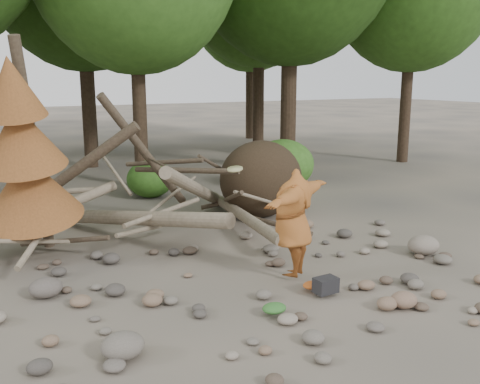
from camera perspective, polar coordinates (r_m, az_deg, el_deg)
name	(u,v)px	position (r m, az deg, el deg)	size (l,w,h in m)	color
ground	(256,292)	(9.21, 1.70, -10.64)	(120.00, 120.00, 0.00)	#514C44
deadfall_pile	(242,183)	(13.42, 0.24, 0.98)	(8.55, 5.24, 3.30)	#332619
dead_conifer	(25,156)	(10.88, -22.00, 3.61)	(2.06, 2.16, 4.35)	#4C3F30
bush_mid	(150,179)	(16.25, -9.56, 1.39)	(1.40, 1.40, 1.12)	#31601C
bush_right	(283,164)	(17.29, 4.60, 2.98)	(2.00, 2.00, 1.60)	#3D7223
frisbee_thrower	(293,223)	(9.49, 5.71, -3.27)	(2.49, 1.82, 2.08)	#9B5523
backpack	(326,288)	(9.13, 9.12, -10.12)	(0.39, 0.26, 0.26)	black
cloth_green	(274,311)	(8.37, 3.67, -12.57)	(0.38, 0.32, 0.14)	#306729
cloth_orange	(312,288)	(9.30, 7.69, -10.10)	(0.33, 0.27, 0.12)	#B1521E
boulder_front_left	(123,346)	(7.35, -12.41, -15.71)	(0.57, 0.51, 0.34)	#6A6258
boulder_front_right	(404,300)	(8.98, 17.09, -10.94)	(0.43, 0.39, 0.26)	#816450
boulder_mid_right	(424,245)	(11.60, 18.99, -5.38)	(0.66, 0.59, 0.40)	gray
boulder_mid_left	(46,288)	(9.52, -20.02, -9.57)	(0.54, 0.49, 0.33)	#5D544E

